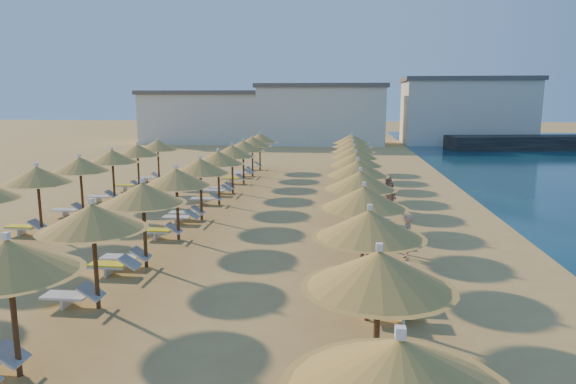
# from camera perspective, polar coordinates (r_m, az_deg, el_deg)

# --- Properties ---
(ground) EXTENTS (220.00, 220.00, 0.00)m
(ground) POSITION_cam_1_polar(r_m,az_deg,el_deg) (20.04, -1.64, -5.70)
(ground) COLOR tan
(ground) RESTS_ON ground
(hotel_blocks) EXTENTS (47.99, 10.42, 8.10)m
(hotel_blocks) POSITION_cam_1_polar(r_m,az_deg,el_deg) (64.61, 5.71, 8.66)
(hotel_blocks) COLOR silver
(hotel_blocks) RESTS_ON ground
(parasol_row_east) EXTENTS (2.83, 37.04, 3.00)m
(parasol_row_east) POSITION_cam_1_polar(r_m,az_deg,el_deg) (22.84, 7.73, 2.51)
(parasol_row_east) COLOR brown
(parasol_row_east) RESTS_ON ground
(parasol_row_west) EXTENTS (2.83, 37.04, 3.00)m
(parasol_row_west) POSITION_cam_1_polar(r_m,az_deg,el_deg) (23.71, -9.73, 2.74)
(parasol_row_west) COLOR brown
(parasol_row_west) RESTS_ON ground
(parasol_row_inland) EXTENTS (2.83, 23.36, 3.00)m
(parasol_row_inland) POSITION_cam_1_polar(r_m,az_deg,el_deg) (25.87, -22.11, 2.75)
(parasol_row_inland) COLOR brown
(parasol_row_inland) RESTS_ON ground
(loungers) EXTENTS (15.88, 35.69, 0.66)m
(loungers) POSITION_cam_1_polar(r_m,az_deg,el_deg) (23.59, -5.22, -2.41)
(loungers) COLOR white
(loungers) RESTS_ON ground
(beachgoer_b) EXTENTS (0.99, 1.03, 1.68)m
(beachgoer_b) POSITION_cam_1_polar(r_m,az_deg,el_deg) (26.29, 11.05, -0.14)
(beachgoer_b) COLOR tan
(beachgoer_b) RESTS_ON ground
(beachgoer_a) EXTENTS (0.46, 0.63, 1.59)m
(beachgoer_a) POSITION_cam_1_polar(r_m,az_deg,el_deg) (18.33, 13.04, -4.92)
(beachgoer_a) COLOR tan
(beachgoer_a) RESTS_ON ground
(beachgoer_c) EXTENTS (0.73, 0.97, 1.54)m
(beachgoer_c) POSITION_cam_1_polar(r_m,az_deg,el_deg) (25.67, 11.31, -0.56)
(beachgoer_c) COLOR tan
(beachgoer_c) RESTS_ON ground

